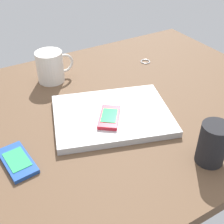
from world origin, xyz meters
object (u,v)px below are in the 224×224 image
at_px(cell_phone_on_desk, 17,161).
at_px(cell_phone_on_laptop, 108,118).
at_px(laptop_closed, 112,115).
at_px(coffee_mug, 51,67).
at_px(key_ring, 145,62).
at_px(pen_cup, 213,144).

bearing_deg(cell_phone_on_desk, cell_phone_on_laptop, 4.01).
bearing_deg(laptop_closed, coffee_mug, 121.48).
distance_m(cell_phone_on_desk, coffee_mug, 0.38).
height_order(laptop_closed, key_ring, laptop_closed).
bearing_deg(cell_phone_on_laptop, laptop_closed, 41.06).
distance_m(cell_phone_on_laptop, cell_phone_on_desk, 0.25).
bearing_deg(pen_cup, key_ring, 71.08).
bearing_deg(key_ring, cell_phone_on_laptop, -139.88).
height_order(laptop_closed, coffee_mug, coffee_mug).
height_order(pen_cup, coffee_mug, pen_cup).
bearing_deg(coffee_mug, pen_cup, -71.44).
bearing_deg(cell_phone_on_laptop, coffee_mug, 98.10).
distance_m(key_ring, pen_cup, 0.51).
height_order(laptop_closed, cell_phone_on_desk, laptop_closed).
relative_size(laptop_closed, cell_phone_on_desk, 2.54).
xyz_separation_m(laptop_closed, key_ring, (0.28, 0.23, -0.01)).
bearing_deg(cell_phone_on_laptop, pen_cup, -59.59).
bearing_deg(coffee_mug, cell_phone_on_desk, -122.94).
distance_m(cell_phone_on_laptop, pen_cup, 0.27).
xyz_separation_m(pen_cup, coffee_mug, (-0.18, 0.53, -0.00)).
bearing_deg(cell_phone_on_desk, coffee_mug, 57.06).
height_order(key_ring, coffee_mug, coffee_mug).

